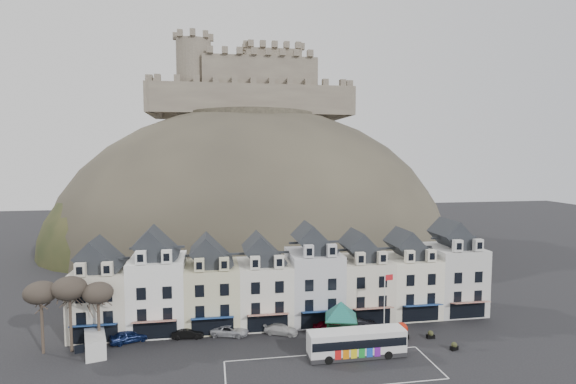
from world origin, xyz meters
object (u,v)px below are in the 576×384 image
object	(u,v)px
bus	(356,342)
red_buoy	(401,330)
car_white	(281,329)
white_van	(95,344)
car_charcoal	(360,325)
car_silver	(230,330)
flagpole	(385,301)
car_maroon	(328,326)
bus_shelter	(341,310)
car_black	(188,333)
car_navy	(129,336)

from	to	relation	value
bus	red_buoy	xyz separation A→B (m)	(6.93, 3.84, -0.67)
bus	car_white	bearing A→B (deg)	133.24
white_van	car_charcoal	bearing A→B (deg)	-13.54
car_silver	red_buoy	bearing A→B (deg)	-87.47
red_buoy	car_silver	bearing A→B (deg)	167.80
flagpole	car_charcoal	world-z (taller)	flagpole
car_maroon	red_buoy	bearing A→B (deg)	-118.26
bus_shelter	flagpole	distance (m)	5.56
car_black	car_maroon	size ratio (longest dim) A/B	1.02
bus	white_van	size ratio (longest dim) A/B	2.08
white_van	car_maroon	size ratio (longest dim) A/B	1.40
car_navy	car_white	size ratio (longest dim) A/B	1.04
bus_shelter	car_silver	xyz separation A→B (m)	(-13.13, 3.65, -3.05)
bus_shelter	car_maroon	xyz separation A→B (m)	(-0.82, 3.04, -3.06)
white_van	car_white	size ratio (longest dim) A/B	1.23
red_buoy	car_charcoal	distance (m)	5.14
car_maroon	car_navy	bearing A→B (deg)	85.38
car_navy	car_black	xyz separation A→B (m)	(6.82, 0.00, -0.13)
car_white	car_maroon	bearing A→B (deg)	-64.59
car_maroon	car_silver	bearing A→B (deg)	84.00
bus	white_van	distance (m)	29.23
car_white	car_charcoal	bearing A→B (deg)	-69.13
car_black	car_maroon	bearing A→B (deg)	-89.03
car_charcoal	car_silver	bearing A→B (deg)	81.01
white_van	car_maroon	xyz separation A→B (m)	(27.41, 1.89, -0.47)
flagpole	car_navy	xyz separation A→B (m)	(-30.48, 3.83, -3.84)
car_white	bus	bearing A→B (deg)	-111.69
flagpole	white_van	world-z (taller)	flagpole
red_buoy	car_maroon	size ratio (longest dim) A/B	0.54
bus_shelter	car_navy	size ratio (longest dim) A/B	1.64
bus	car_maroon	xyz separation A→B (m)	(-1.25, 7.66, -1.05)
bus	bus_shelter	distance (m)	5.06
car_silver	car_white	world-z (taller)	car_silver
bus	car_navy	xyz separation A→B (m)	(-25.43, 8.27, -0.94)
red_buoy	car_navy	xyz separation A→B (m)	(-32.36, 4.43, -0.27)
car_silver	car_charcoal	size ratio (longest dim) A/B	0.99
white_van	car_navy	bearing A→B (deg)	22.16
flagpole	car_silver	bearing A→B (deg)	168.36
bus	car_navy	world-z (taller)	bus
red_buoy	car_black	size ratio (longest dim) A/B	0.53
car_silver	car_white	distance (m)	6.35
red_buoy	car_charcoal	world-z (taller)	red_buoy
red_buoy	car_navy	distance (m)	32.66
flagpole	car_maroon	size ratio (longest dim) A/B	2.16
car_navy	bus_shelter	bearing A→B (deg)	-119.25
flagpole	car_charcoal	size ratio (longest dim) A/B	1.73
car_white	car_maroon	size ratio (longest dim) A/B	1.14
car_maroon	white_van	bearing A→B (deg)	90.76
car_silver	bus	bearing A→B (deg)	-106.64
red_buoy	car_silver	xyz separation A→B (m)	(-20.49, 4.43, -0.37)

